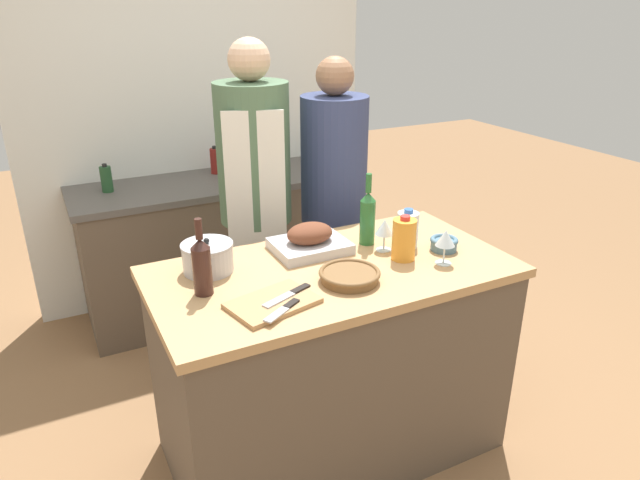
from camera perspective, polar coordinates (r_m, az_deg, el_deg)
ground_plane at (r=2.89m, az=1.12°, el=-19.72°), size 12.00×12.00×0.00m
kitchen_island at (r=2.59m, az=1.20°, el=-12.09°), size 1.49×0.78×0.93m
back_counter at (r=3.86m, az=-9.63°, el=-0.41°), size 1.83×0.60×0.90m
back_wall at (r=3.95m, az=-12.04°, el=12.48°), size 2.33×0.10×2.55m
roasting_pan at (r=2.49m, az=-1.02°, el=-0.05°), size 0.32×0.26×0.13m
wicker_basket at (r=2.24m, az=2.91°, el=-3.56°), size 0.24×0.24×0.05m
cutting_board at (r=2.08m, az=-4.75°, el=-6.29°), size 0.35×0.27×0.02m
stock_pot at (r=2.35m, az=-11.16°, el=-1.70°), size 0.21×0.21×0.14m
mixing_bowl at (r=2.57m, az=12.28°, el=-0.33°), size 0.12×0.12×0.06m
juice_jug at (r=2.43m, az=8.40°, el=0.08°), size 0.10×0.10×0.20m
milk_jug at (r=2.56m, az=8.74°, el=1.06°), size 0.10×0.10×0.18m
wine_bottle_green at (r=2.15m, az=-11.74°, el=-2.45°), size 0.07×0.07×0.30m
wine_bottle_dark at (r=2.55m, az=4.78°, el=2.35°), size 0.07×0.07×0.33m
wine_glass_left at (r=2.49m, az=6.48°, el=1.21°), size 0.08×0.08×0.14m
wine_glass_right at (r=2.40m, az=12.43°, el=0.10°), size 0.08×0.08×0.15m
knife_chef at (r=2.11m, az=-3.14°, el=-5.48°), size 0.22×0.11×0.01m
knife_paring at (r=2.01m, az=-3.69°, el=-6.96°), size 0.17×0.12×0.01m
condiment_bottle_tall at (r=3.62m, az=-20.58°, el=5.73°), size 0.07×0.07×0.17m
condiment_bottle_short at (r=3.83m, az=-10.45°, el=7.79°), size 0.06×0.06×0.18m
condiment_bottle_extra at (r=3.87m, az=-5.73°, el=7.89°), size 0.05×0.05×0.14m
person_cook_aproned at (r=3.04m, az=-6.48°, el=4.29°), size 0.39×0.42×1.79m
person_cook_guest at (r=3.16m, az=1.37°, el=4.12°), size 0.36×0.36×1.70m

